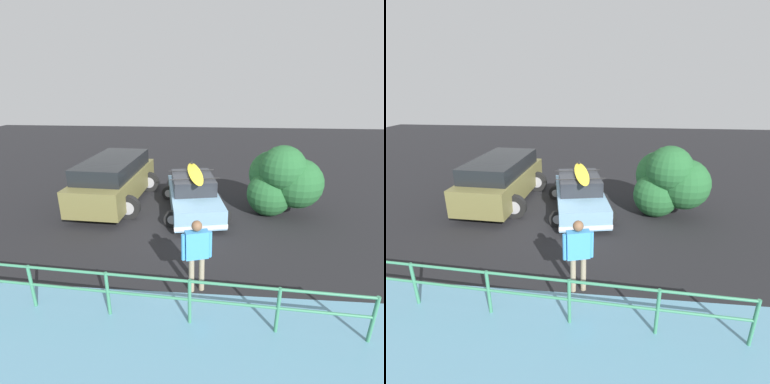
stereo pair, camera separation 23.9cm
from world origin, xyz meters
TOP-DOWN VIEW (x-y plane):
  - ground_plane at (0.00, 0.00)m, footprint 44.00×44.00m
  - sedan_car at (-0.38, -0.40)m, footprint 2.70×4.23m
  - suv_car at (2.71, -0.94)m, footprint 2.94×4.90m
  - person_bystander at (-0.81, 4.13)m, footprint 0.66×0.33m
  - railing_fence at (0.92, 5.03)m, footprint 9.99×0.66m
  - bush_near_left at (-3.48, -0.44)m, footprint 2.55×2.34m

SIDE VIEW (x-z plane):
  - ground_plane at x=0.00m, z-range -0.02..0.00m
  - sedan_car at x=-0.38m, z-range -0.18..1.41m
  - railing_fence at x=0.92m, z-range 0.17..1.17m
  - suv_car at x=2.71m, z-range 0.05..1.82m
  - person_bystander at x=-0.81m, z-range 0.18..1.93m
  - bush_near_left at x=-3.48m, z-range -0.02..2.53m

